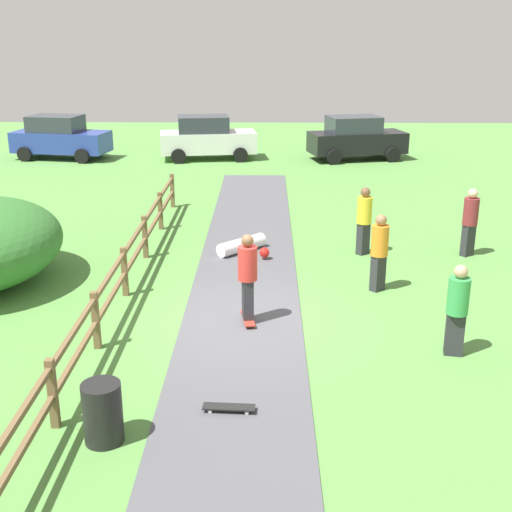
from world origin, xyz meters
The scene contains 14 objects.
ground_plane centered at (0.00, 0.00, 0.00)m, with size 60.00×60.00×0.00m, color #568E42.
asphalt_path centered at (0.00, 0.00, 0.01)m, with size 2.40×28.00×0.02m, color #515156.
wooden_fence centered at (-2.60, 0.00, 0.67)m, with size 0.12×18.12×1.10m.
trash_bin centered at (-1.80, -4.20, 0.45)m, with size 0.56×0.56×0.90m, color black.
skater_riding centered at (0.12, -0.12, 1.03)m, with size 0.44×0.82×1.81m.
skater_fallen centered at (-0.11, 4.26, 0.20)m, with size 1.37×1.38×0.36m.
skateboard_loose centered at (-0.07, -3.43, 0.09)m, with size 0.81×0.24×0.08m.
bystander_green centered at (3.85, -1.43, 0.94)m, with size 0.44×0.44×1.70m.
bystander_orange centered at (2.97, 1.68, 0.97)m, with size 0.54×0.54×1.75m.
bystander_maroon centered at (5.66, 4.15, 0.98)m, with size 0.53×0.53×1.77m.
bystander_yellow centered at (2.98, 4.25, 0.97)m, with size 0.54×0.54×1.76m.
parked_car_black centered at (4.44, 17.54, 0.96)m, with size 4.48×2.71×1.92m.
parked_car_white centered at (-2.19, 17.55, 0.96)m, with size 4.40×2.44×1.92m.
parked_car_blue centered at (-8.78, 17.56, 0.96)m, with size 4.42×2.52×1.92m.
Camera 1 is at (0.49, -12.36, 5.55)m, focal length 47.09 mm.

